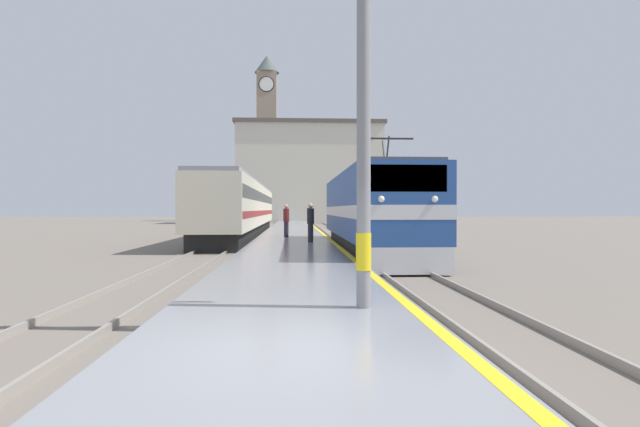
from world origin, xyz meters
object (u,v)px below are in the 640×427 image
object	(u,v)px
catenary_mast	(371,75)
locomotive_train	(371,213)
passenger_train	(244,208)
person_on_platform	(286,220)
second_waiting_passenger	(311,221)
clock_tower	(267,134)

from	to	relation	value
catenary_mast	locomotive_train	bearing A→B (deg)	81.14
locomotive_train	passenger_train	size ratio (longest dim) A/B	0.46
person_on_platform	second_waiting_passenger	world-z (taller)	second_waiting_passenger
catenary_mast	person_on_platform	distance (m)	20.48
clock_tower	passenger_train	bearing A→B (deg)	-89.11
catenary_mast	passenger_train	bearing A→B (deg)	99.47
locomotive_train	clock_tower	xyz separation A→B (m)	(-7.84, 63.38, 12.90)
locomotive_train	second_waiting_passenger	size ratio (longest dim) A/B	7.73
passenger_train	person_on_platform	distance (m)	10.17
passenger_train	clock_tower	size ratio (longest dim) A/B	1.11
second_waiting_passenger	clock_tower	distance (m)	62.89
clock_tower	person_on_platform	bearing A→B (deg)	-85.91
locomotive_train	clock_tower	bearing A→B (deg)	97.06
second_waiting_passenger	clock_tower	xyz separation A→B (m)	(-5.29, 61.23, 13.34)
locomotive_train	person_on_platform	distance (m)	7.58
catenary_mast	person_on_platform	size ratio (longest dim) A/B	3.98
second_waiting_passenger	clock_tower	world-z (taller)	clock_tower
passenger_train	person_on_platform	bearing A→B (deg)	-70.85
second_waiting_passenger	clock_tower	size ratio (longest dim) A/B	0.07
passenger_train	person_on_platform	size ratio (longest dim) A/B	16.81
catenary_mast	clock_tower	bearing A→B (deg)	94.24
locomotive_train	passenger_train	distance (m)	17.64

